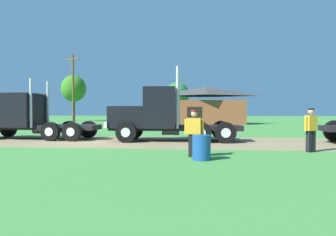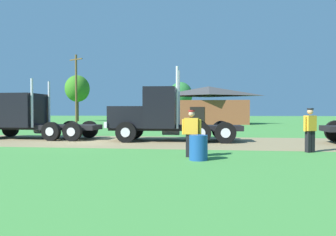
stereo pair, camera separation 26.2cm
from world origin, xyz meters
name	(u,v)px [view 1 (the left image)]	position (x,y,z in m)	size (l,w,h in m)	color
ground_plane	(101,141)	(0.00, 0.00, 0.00)	(200.00, 200.00, 0.00)	#40863A
dirt_track	(101,141)	(0.00, 0.00, 0.00)	(120.00, 6.48, 0.01)	#857651
truck_foreground_white	(158,116)	(3.10, 0.49, 1.35)	(7.37, 2.80, 3.97)	black
truck_near_left	(21,117)	(-5.19, 0.97, 1.27)	(7.68, 2.83, 3.49)	black
visitor_standing_near	(311,128)	(9.82, -3.53, 0.96)	(0.56, 0.42, 1.75)	gold
visitor_by_barrel	(194,131)	(5.22, -5.35, 0.92)	(0.69, 0.34, 1.67)	gold
steel_barrel	(201,148)	(5.48, -6.00, 0.42)	(0.61, 0.61, 0.83)	#19478C
shed_building	(206,106)	(6.08, 24.50, 2.39)	(10.44, 5.67, 4.94)	brown
utility_pole_near	(73,87)	(-10.47, 20.71, 4.64)	(2.04, 1.08, 8.77)	brown
tree_left	(74,89)	(-15.90, 33.56, 5.49)	(4.10, 4.10, 7.78)	#513823
tree_mid	(177,95)	(1.07, 40.68, 4.68)	(4.39, 4.39, 7.11)	#513823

